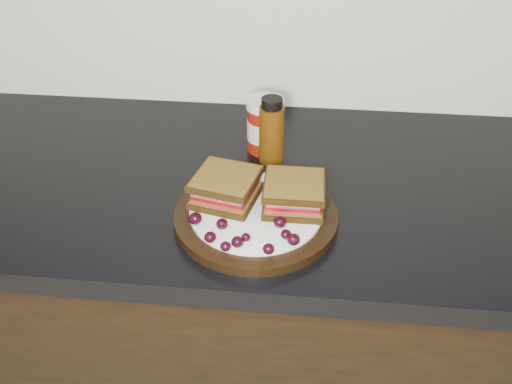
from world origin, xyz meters
TOP-DOWN VIEW (x-y plane):
  - base_cabinets at (0.00, 1.70)m, footprint 3.96×0.58m
  - countertop at (0.00, 1.70)m, footprint 3.98×0.60m
  - plate at (0.12, 1.57)m, footprint 0.28×0.28m
  - sandwich_left at (0.06, 1.60)m, footprint 0.13×0.13m
  - sandwich_right at (0.18, 1.59)m, footprint 0.10×0.10m
  - grape_0 at (0.02, 1.52)m, footprint 0.02×0.02m
  - grape_1 at (0.07, 1.52)m, footprint 0.02×0.02m
  - grape_2 at (0.06, 1.48)m, footprint 0.02×0.02m
  - grape_3 at (0.08, 1.46)m, footprint 0.02×0.02m
  - grape_4 at (0.10, 1.47)m, footprint 0.02×0.02m
  - grape_5 at (0.11, 1.49)m, footprint 0.01×0.01m
  - grape_6 at (0.15, 1.46)m, footprint 0.02×0.02m
  - grape_7 at (0.19, 1.49)m, footprint 0.02×0.02m
  - grape_8 at (0.17, 1.50)m, footprint 0.02×0.02m
  - grape_9 at (0.16, 1.53)m, footprint 0.02×0.02m
  - grape_10 at (0.21, 1.56)m, footprint 0.02×0.02m
  - grape_11 at (0.20, 1.58)m, footprint 0.02×0.02m
  - grape_12 at (0.20, 1.60)m, footprint 0.02×0.02m
  - grape_13 at (0.18, 1.63)m, footprint 0.02×0.02m
  - grape_14 at (0.07, 1.61)m, footprint 0.02×0.02m
  - grape_15 at (0.06, 1.59)m, footprint 0.02×0.02m
  - grape_16 at (0.04, 1.59)m, footprint 0.02×0.02m
  - grape_17 at (0.05, 1.57)m, footprint 0.02×0.02m
  - grape_18 at (0.05, 1.62)m, footprint 0.02×0.02m
  - grape_19 at (0.05, 1.60)m, footprint 0.02×0.02m
  - grape_20 at (0.06, 1.57)m, footprint 0.02×0.02m
  - condiment_jar at (0.11, 1.81)m, footprint 0.09×0.09m
  - oil_bottle at (0.13, 1.77)m, footprint 0.06×0.06m

SIDE VIEW (x-z plane):
  - base_cabinets at x=0.00m, z-range 0.00..0.86m
  - countertop at x=0.00m, z-range 0.86..0.90m
  - plate at x=0.12m, z-range 0.90..0.92m
  - grape_5 at x=0.11m, z-range 0.92..0.94m
  - grape_11 at x=0.20m, z-range 0.92..0.94m
  - grape_16 at x=0.04m, z-range 0.92..0.94m
  - grape_10 at x=0.21m, z-range 0.92..0.94m
  - grape_3 at x=0.08m, z-range 0.92..0.94m
  - grape_8 at x=0.17m, z-range 0.92..0.94m
  - grape_12 at x=0.20m, z-range 0.92..0.94m
  - grape_20 at x=0.06m, z-range 0.92..0.94m
  - grape_6 at x=0.15m, z-range 0.92..0.94m
  - grape_14 at x=0.07m, z-range 0.92..0.94m
  - grape_2 at x=0.06m, z-range 0.92..0.94m
  - grape_1 at x=0.07m, z-range 0.92..0.94m
  - grape_4 at x=0.10m, z-range 0.92..0.94m
  - grape_13 at x=0.18m, z-range 0.92..0.94m
  - grape_7 at x=0.19m, z-range 0.92..0.94m
  - grape_9 at x=0.16m, z-range 0.92..0.94m
  - grape_17 at x=0.05m, z-range 0.92..0.94m
  - grape_15 at x=0.06m, z-range 0.92..0.94m
  - grape_19 at x=0.05m, z-range 0.92..0.94m
  - grape_0 at x=0.02m, z-range 0.92..0.94m
  - grape_18 at x=0.05m, z-range 0.92..0.95m
  - sandwich_right at x=0.18m, z-range 0.92..0.97m
  - sandwich_left at x=0.06m, z-range 0.92..0.97m
  - condiment_jar at x=0.11m, z-range 0.90..1.01m
  - oil_bottle at x=0.13m, z-range 0.90..1.03m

